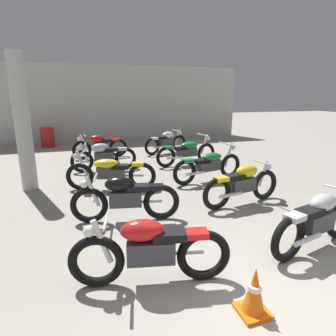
{
  "coord_description": "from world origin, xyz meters",
  "views": [
    {
      "loc": [
        -1.96,
        -2.07,
        2.27
      ],
      "look_at": [
        0.0,
        4.21,
        0.55
      ],
      "focal_mm": 30.39,
      "sensor_mm": 36.0,
      "label": 1
    }
  ],
  "objects_px": {
    "motorcycle_right_row_1": "(243,183)",
    "motorcycle_right_row_0": "(317,220)",
    "motorcycle_left_row_4": "(100,146)",
    "motorcycle_left_row_2": "(110,172)",
    "motorcycle_right_row_4": "(166,142)",
    "motorcycle_right_row_3": "(187,151)",
    "motorcycle_right_row_2": "(209,165)",
    "motorcycle_left_row_3": "(104,156)",
    "motorcycle_left_row_0": "(150,249)",
    "support_pillar": "(23,124)",
    "traffic_cone": "(254,292)",
    "oil_drum": "(48,137)",
    "motorcycle_left_row_1": "(125,197)"
  },
  "relations": [
    {
      "from": "motorcycle_right_row_0",
      "to": "traffic_cone",
      "type": "height_order",
      "value": "motorcycle_right_row_0"
    },
    {
      "from": "motorcycle_left_row_2",
      "to": "motorcycle_right_row_1",
      "type": "height_order",
      "value": "motorcycle_left_row_2"
    },
    {
      "from": "motorcycle_left_row_0",
      "to": "traffic_cone",
      "type": "relative_size",
      "value": 3.62
    },
    {
      "from": "motorcycle_right_row_3",
      "to": "motorcycle_right_row_4",
      "type": "distance_m",
      "value": 2.05
    },
    {
      "from": "motorcycle_right_row_3",
      "to": "motorcycle_right_row_4",
      "type": "bearing_deg",
      "value": 92.47
    },
    {
      "from": "motorcycle_left_row_3",
      "to": "motorcycle_right_row_1",
      "type": "distance_m",
      "value": 4.44
    },
    {
      "from": "support_pillar",
      "to": "motorcycle_right_row_2",
      "type": "relative_size",
      "value": 1.49
    },
    {
      "from": "motorcycle_left_row_4",
      "to": "oil_drum",
      "type": "bearing_deg",
      "value": 124.48
    },
    {
      "from": "motorcycle_left_row_2",
      "to": "motorcycle_right_row_1",
      "type": "relative_size",
      "value": 1.09
    },
    {
      "from": "motorcycle_left_row_2",
      "to": "motorcycle_right_row_4",
      "type": "bearing_deg",
      "value": 56.02
    },
    {
      "from": "motorcycle_left_row_0",
      "to": "motorcycle_left_row_3",
      "type": "xyz_separation_m",
      "value": [
        -0.06,
        5.6,
        0.0
      ]
    },
    {
      "from": "oil_drum",
      "to": "motorcycle_left_row_2",
      "type": "bearing_deg",
      "value": -73.31
    },
    {
      "from": "motorcycle_right_row_2",
      "to": "oil_drum",
      "type": "bearing_deg",
      "value": 124.26
    },
    {
      "from": "motorcycle_right_row_2",
      "to": "oil_drum",
      "type": "relative_size",
      "value": 2.53
    },
    {
      "from": "support_pillar",
      "to": "oil_drum",
      "type": "bearing_deg",
      "value": 90.94
    },
    {
      "from": "motorcycle_left_row_1",
      "to": "motorcycle_right_row_3",
      "type": "height_order",
      "value": "motorcycle_right_row_3"
    },
    {
      "from": "support_pillar",
      "to": "traffic_cone",
      "type": "xyz_separation_m",
      "value": [
        2.87,
        -5.17,
        -1.34
      ]
    },
    {
      "from": "motorcycle_left_row_4",
      "to": "traffic_cone",
      "type": "height_order",
      "value": "motorcycle_left_row_4"
    },
    {
      "from": "motorcycle_right_row_3",
      "to": "motorcycle_right_row_4",
      "type": "height_order",
      "value": "motorcycle_right_row_3"
    },
    {
      "from": "motorcycle_left_row_4",
      "to": "motorcycle_right_row_0",
      "type": "distance_m",
      "value": 7.81
    },
    {
      "from": "support_pillar",
      "to": "motorcycle_right_row_4",
      "type": "relative_size",
      "value": 1.69
    },
    {
      "from": "motorcycle_right_row_0",
      "to": "motorcycle_right_row_2",
      "type": "height_order",
      "value": "motorcycle_right_row_2"
    },
    {
      "from": "motorcycle_right_row_0",
      "to": "motorcycle_right_row_1",
      "type": "distance_m",
      "value": 1.89
    },
    {
      "from": "motorcycle_left_row_2",
      "to": "motorcycle_right_row_0",
      "type": "xyz_separation_m",
      "value": [
        2.63,
        -3.68,
        0.01
      ]
    },
    {
      "from": "support_pillar",
      "to": "motorcycle_right_row_3",
      "type": "height_order",
      "value": "support_pillar"
    },
    {
      "from": "motorcycle_right_row_1",
      "to": "motorcycle_right_row_2",
      "type": "bearing_deg",
      "value": 88.66
    },
    {
      "from": "motorcycle_left_row_0",
      "to": "motorcycle_left_row_3",
      "type": "relative_size",
      "value": 0.99
    },
    {
      "from": "motorcycle_right_row_4",
      "to": "oil_drum",
      "type": "xyz_separation_m",
      "value": [
        -4.57,
        2.8,
        -0.03
      ]
    },
    {
      "from": "motorcycle_left_row_4",
      "to": "motorcycle_left_row_2",
      "type": "bearing_deg",
      "value": -90.47
    },
    {
      "from": "motorcycle_left_row_3",
      "to": "motorcycle_right_row_1",
      "type": "bearing_deg",
      "value": -55.29
    },
    {
      "from": "motorcycle_left_row_2",
      "to": "traffic_cone",
      "type": "bearing_deg",
      "value": -77.86
    },
    {
      "from": "motorcycle_right_row_0",
      "to": "motorcycle_right_row_2",
      "type": "distance_m",
      "value": 3.61
    },
    {
      "from": "motorcycle_left_row_3",
      "to": "motorcycle_right_row_3",
      "type": "xyz_separation_m",
      "value": [
        2.66,
        -0.08,
        -0.01
      ]
    },
    {
      "from": "motorcycle_right_row_3",
      "to": "motorcycle_left_row_0",
      "type": "bearing_deg",
      "value": -115.27
    },
    {
      "from": "support_pillar",
      "to": "oil_drum",
      "type": "xyz_separation_m",
      "value": [
        -0.1,
        6.01,
        -1.18
      ]
    },
    {
      "from": "oil_drum",
      "to": "support_pillar",
      "type": "bearing_deg",
      "value": -89.06
    },
    {
      "from": "motorcycle_left_row_3",
      "to": "motorcycle_left_row_1",
      "type": "bearing_deg",
      "value": -89.22
    },
    {
      "from": "motorcycle_right_row_2",
      "to": "traffic_cone",
      "type": "xyz_separation_m",
      "value": [
        -1.59,
        -4.49,
        -0.19
      ]
    },
    {
      "from": "motorcycle_right_row_1",
      "to": "motorcycle_right_row_0",
      "type": "bearing_deg",
      "value": -86.96
    },
    {
      "from": "motorcycle_left_row_1",
      "to": "motorcycle_right_row_3",
      "type": "xyz_separation_m",
      "value": [
        2.61,
        3.66,
        -0.01
      ]
    },
    {
      "from": "support_pillar",
      "to": "motorcycle_left_row_2",
      "type": "height_order",
      "value": "support_pillar"
    },
    {
      "from": "motorcycle_left_row_2",
      "to": "oil_drum",
      "type": "relative_size",
      "value": 2.5
    },
    {
      "from": "motorcycle_left_row_0",
      "to": "oil_drum",
      "type": "height_order",
      "value": "motorcycle_left_row_0"
    },
    {
      "from": "motorcycle_left_row_3",
      "to": "motorcycle_right_row_2",
      "type": "xyz_separation_m",
      "value": [
        2.57,
        -1.93,
        -0.01
      ]
    },
    {
      "from": "motorcycle_left_row_3",
      "to": "oil_drum",
      "type": "distance_m",
      "value": 5.17
    },
    {
      "from": "motorcycle_left_row_2",
      "to": "motorcycle_right_row_2",
      "type": "distance_m",
      "value": 2.57
    },
    {
      "from": "motorcycle_right_row_1",
      "to": "traffic_cone",
      "type": "xyz_separation_m",
      "value": [
        -1.55,
        -2.77,
        -0.2
      ]
    },
    {
      "from": "oil_drum",
      "to": "motorcycle_right_row_2",
      "type": "bearing_deg",
      "value": -55.74
    },
    {
      "from": "motorcycle_right_row_2",
      "to": "motorcycle_left_row_4",
      "type": "bearing_deg",
      "value": 124.09
    },
    {
      "from": "motorcycle_left_row_3",
      "to": "motorcycle_right_row_1",
      "type": "relative_size",
      "value": 1.01
    }
  ]
}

